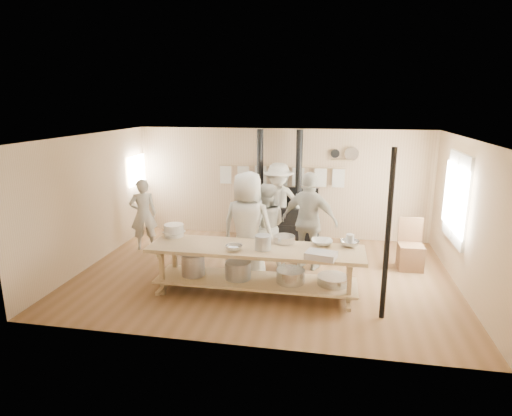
# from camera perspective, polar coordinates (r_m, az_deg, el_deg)

# --- Properties ---
(ground) EXTENTS (7.00, 7.00, 0.00)m
(ground) POSITION_cam_1_polar(r_m,az_deg,el_deg) (8.29, 1.05, -8.77)
(ground) COLOR brown
(ground) RESTS_ON ground
(room_shell) EXTENTS (7.00, 7.00, 7.00)m
(room_shell) POSITION_cam_1_polar(r_m,az_deg,el_deg) (7.80, 1.10, 2.28)
(room_shell) COLOR tan
(room_shell) RESTS_ON ground
(window_right) EXTENTS (0.09, 1.50, 1.65)m
(window_right) POSITION_cam_1_polar(r_m,az_deg,el_deg) (8.62, 25.22, 1.21)
(window_right) COLOR beige
(window_right) RESTS_ON ground
(left_opening) EXTENTS (0.00, 0.90, 0.90)m
(left_opening) POSITION_cam_1_polar(r_m,az_deg,el_deg) (10.75, -15.61, 4.89)
(left_opening) COLOR white
(left_opening) RESTS_ON ground
(stove) EXTENTS (1.90, 0.75, 2.60)m
(stove) POSITION_cam_1_polar(r_m,az_deg,el_deg) (10.10, 2.98, -1.44)
(stove) COLOR black
(stove) RESTS_ON ground
(towel_rail) EXTENTS (3.00, 0.04, 0.47)m
(towel_rail) POSITION_cam_1_polar(r_m,az_deg,el_deg) (10.15, 3.30, 4.63)
(towel_rail) COLOR tan
(towel_rail) RESTS_ON ground
(back_wall_shelf) EXTENTS (0.63, 0.14, 0.32)m
(back_wall_shelf) POSITION_cam_1_polar(r_m,az_deg,el_deg) (10.05, 11.73, 6.83)
(back_wall_shelf) COLOR tan
(back_wall_shelf) RESTS_ON ground
(prep_table) EXTENTS (3.60, 0.90, 0.85)m
(prep_table) POSITION_cam_1_polar(r_m,az_deg,el_deg) (7.27, -0.17, -7.69)
(prep_table) COLOR tan
(prep_table) RESTS_ON ground
(support_post) EXTENTS (0.08, 0.08, 2.60)m
(support_post) POSITION_cam_1_polar(r_m,az_deg,el_deg) (6.53, 17.16, -3.64)
(support_post) COLOR black
(support_post) RESTS_ON ground
(cook_far_left) EXTENTS (0.69, 0.60, 1.59)m
(cook_far_left) POSITION_cam_1_polar(r_m,az_deg,el_deg) (9.73, -14.79, -0.84)
(cook_far_left) COLOR #B1AF9C
(cook_far_left) RESTS_ON ground
(cook_left) EXTENTS (0.91, 0.75, 1.70)m
(cook_left) POSITION_cam_1_polar(r_m,az_deg,el_deg) (8.29, 1.27, -2.51)
(cook_left) COLOR #B1AF9C
(cook_left) RESTS_ON ground
(cook_center) EXTENTS (1.08, 0.80, 2.02)m
(cook_center) POSITION_cam_1_polar(r_m,az_deg,el_deg) (7.75, -1.13, -2.49)
(cook_center) COLOR #B1AF9C
(cook_center) RESTS_ON ground
(cook_right) EXTENTS (1.21, 0.77, 1.92)m
(cook_right) POSITION_cam_1_polar(r_m,az_deg,el_deg) (8.32, 7.13, -1.77)
(cook_right) COLOR #B1AF9C
(cook_right) RESTS_ON ground
(cook_by_window) EXTENTS (1.29, 0.84, 1.87)m
(cook_by_window) POSITION_cam_1_polar(r_m,az_deg,el_deg) (9.84, 2.99, 0.63)
(cook_by_window) COLOR #B1AF9C
(cook_by_window) RESTS_ON ground
(chair) EXTENTS (0.47, 0.47, 0.99)m
(chair) POSITION_cam_1_polar(r_m,az_deg,el_deg) (8.98, 19.87, -5.82)
(chair) COLOR brown
(chair) RESTS_ON ground
(bowl_white_a) EXTENTS (0.47, 0.47, 0.09)m
(bowl_white_a) POSITION_cam_1_polar(r_m,az_deg,el_deg) (7.86, -10.86, -3.39)
(bowl_white_a) COLOR white
(bowl_white_a) RESTS_ON prep_table
(bowl_steel_a) EXTENTS (0.37, 0.37, 0.09)m
(bowl_steel_a) POSITION_cam_1_polar(r_m,az_deg,el_deg) (7.00, -2.95, -5.32)
(bowl_steel_a) COLOR silver
(bowl_steel_a) RESTS_ON prep_table
(bowl_white_b) EXTENTS (0.40, 0.40, 0.09)m
(bowl_white_b) POSITION_cam_1_polar(r_m,az_deg,el_deg) (7.35, 8.79, -4.53)
(bowl_white_b) COLOR white
(bowl_white_b) RESTS_ON prep_table
(bowl_steel_b) EXTENTS (0.33, 0.33, 0.10)m
(bowl_steel_b) POSITION_cam_1_polar(r_m,az_deg,el_deg) (7.35, 12.39, -4.64)
(bowl_steel_b) COLOR silver
(bowl_steel_b) RESTS_ON prep_table
(roasting_pan) EXTENTS (0.52, 0.40, 0.10)m
(roasting_pan) POSITION_cam_1_polar(r_m,az_deg,el_deg) (6.72, 8.67, -6.24)
(roasting_pan) COLOR #B2B2B7
(roasting_pan) RESTS_ON prep_table
(mixing_bowl_large) EXTENTS (0.44, 0.44, 0.12)m
(mixing_bowl_large) POSITION_cam_1_polar(r_m,az_deg,el_deg) (7.38, 3.77, -4.17)
(mixing_bowl_large) COLOR silver
(mixing_bowl_large) RESTS_ON prep_table
(bucket_galv) EXTENTS (0.31, 0.31, 0.25)m
(bucket_galv) POSITION_cam_1_polar(r_m,az_deg,el_deg) (7.01, 0.94, -4.61)
(bucket_galv) COLOR gray
(bucket_galv) RESTS_ON prep_table
(deep_bowl_enamel) EXTENTS (0.46, 0.46, 0.22)m
(deep_bowl_enamel) POSITION_cam_1_polar(r_m,az_deg,el_deg) (7.84, -10.88, -2.93)
(deep_bowl_enamel) COLOR white
(deep_bowl_enamel) RESTS_ON prep_table
(pitcher) EXTENTS (0.15, 0.15, 0.21)m
(pitcher) POSITION_cam_1_polar(r_m,az_deg,el_deg) (7.34, 12.41, -4.24)
(pitcher) COLOR white
(pitcher) RESTS_ON prep_table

